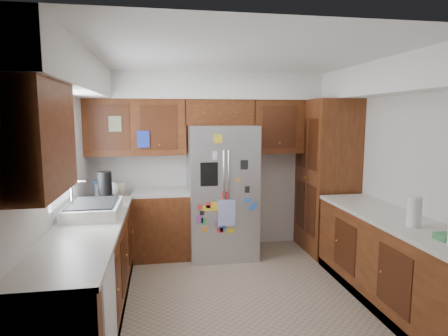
{
  "coord_description": "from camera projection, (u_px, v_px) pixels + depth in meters",
  "views": [
    {
      "loc": [
        -0.81,
        -3.77,
        1.91
      ],
      "look_at": [
        -0.11,
        0.35,
        1.34
      ],
      "focal_mm": 30.0,
      "sensor_mm": 36.0,
      "label": 1
    }
  ],
  "objects": [
    {
      "name": "sink_assembly",
      "position": [
        93.0,
        209.0,
        3.79
      ],
      "size": [
        0.52,
        0.7,
        0.37
      ],
      "color": "white",
      "rests_on": "left_counter_run"
    },
    {
      "name": "floor",
      "position": [
        239.0,
        294.0,
        4.08
      ],
      "size": [
        3.6,
        3.6,
        0.0
      ],
      "primitive_type": "plane",
      "color": "tan",
      "rests_on": "ground"
    },
    {
      "name": "room_shell",
      "position": [
        224.0,
        125.0,
        4.17
      ],
      "size": [
        3.64,
        3.24,
        2.52
      ],
      "color": "silver",
      "rests_on": "ground"
    },
    {
      "name": "right_counter_run",
      "position": [
        393.0,
        265.0,
        3.8
      ],
      "size": [
        0.63,
        2.25,
        0.92
      ],
      "color": "#49200E",
      "rests_on": "ground"
    },
    {
      "name": "paper_towel",
      "position": [
        414.0,
        212.0,
        3.39
      ],
      "size": [
        0.12,
        0.12,
        0.28
      ],
      "primitive_type": "cylinder",
      "color": "white",
      "rests_on": "right_counter_run"
    },
    {
      "name": "fridge",
      "position": [
        222.0,
        191.0,
        5.13
      ],
      "size": [
        0.9,
        0.79,
        1.8
      ],
      "color": "#B0B0B6",
      "rests_on": "ground"
    },
    {
      "name": "pantry",
      "position": [
        326.0,
        177.0,
        5.3
      ],
      "size": [
        0.6,
        0.9,
        2.15
      ],
      "primitive_type": "cube",
      "color": "#49200E",
      "rests_on": "ground"
    },
    {
      "name": "bridge_cabinet",
      "position": [
        219.0,
        113.0,
        5.21
      ],
      "size": [
        0.96,
        0.34,
        0.35
      ],
      "primitive_type": "cube",
      "color": "#49200E",
      "rests_on": "fridge"
    },
    {
      "name": "left_counter_run",
      "position": [
        109.0,
        263.0,
        3.82
      ],
      "size": [
        1.36,
        3.2,
        0.92
      ],
      "color": "#49200E",
      "rests_on": "ground"
    },
    {
      "name": "left_counter_clutter",
      "position": [
        106.0,
        189.0,
        4.49
      ],
      "size": [
        0.39,
        0.9,
        0.38
      ],
      "color": "black",
      "rests_on": "left_counter_run"
    },
    {
      "name": "fridge_top_items",
      "position": [
        214.0,
        90.0,
        5.1
      ],
      "size": [
        0.62,
        0.29,
        0.29
      ],
      "color": "#1D3AA1",
      "rests_on": "bridge_cabinet"
    }
  ]
}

